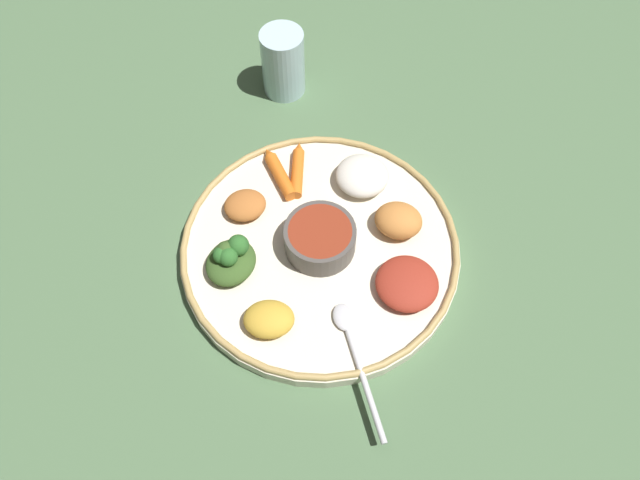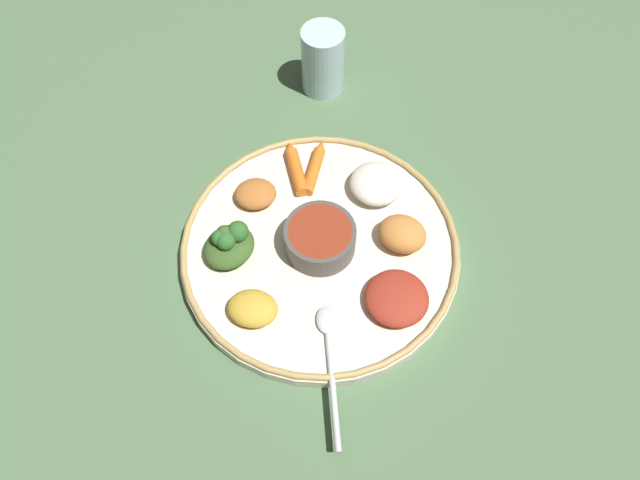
% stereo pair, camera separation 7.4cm
% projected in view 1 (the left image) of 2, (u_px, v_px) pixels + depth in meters
% --- Properties ---
extents(ground_plane, '(2.40, 2.40, 0.00)m').
position_uv_depth(ground_plane, '(320.00, 254.00, 0.77)').
color(ground_plane, '#4C6B47').
extents(platter, '(0.34, 0.34, 0.02)m').
position_uv_depth(platter, '(320.00, 250.00, 0.76)').
color(platter, beige).
rests_on(platter, ground_plane).
extents(platter_rim, '(0.34, 0.34, 0.01)m').
position_uv_depth(platter_rim, '(320.00, 245.00, 0.75)').
color(platter_rim, tan).
rests_on(platter_rim, platter).
extents(center_bowl, '(0.09, 0.09, 0.04)m').
position_uv_depth(center_bowl, '(320.00, 238.00, 0.73)').
color(center_bowl, '#4C4742').
rests_on(center_bowl, platter).
extents(spoon, '(0.14, 0.11, 0.01)m').
position_uv_depth(spoon, '(353.00, 347.00, 0.68)').
color(spoon, silver).
rests_on(spoon, platter).
extents(greens_pile, '(0.07, 0.07, 0.05)m').
position_uv_depth(greens_pile, '(231.00, 259.00, 0.72)').
color(greens_pile, '#385623').
rests_on(greens_pile, platter).
extents(carrot_near_spoon, '(0.09, 0.04, 0.02)m').
position_uv_depth(carrot_near_spoon, '(298.00, 169.00, 0.80)').
color(carrot_near_spoon, orange).
rests_on(carrot_near_spoon, platter).
extents(carrot_outer, '(0.07, 0.07, 0.02)m').
position_uv_depth(carrot_outer, '(279.00, 173.00, 0.80)').
color(carrot_outer, orange).
rests_on(carrot_outer, platter).
extents(mound_lentil_yellow, '(0.06, 0.07, 0.03)m').
position_uv_depth(mound_lentil_yellow, '(269.00, 319.00, 0.69)').
color(mound_lentil_yellow, gold).
rests_on(mound_lentil_yellow, platter).
extents(mound_squash, '(0.06, 0.06, 0.03)m').
position_uv_depth(mound_squash, '(398.00, 220.00, 0.75)').
color(mound_squash, '#C67A38').
rests_on(mound_squash, platter).
extents(mound_chickpea, '(0.07, 0.07, 0.02)m').
position_uv_depth(mound_chickpea, '(245.00, 205.00, 0.77)').
color(mound_chickpea, '#B2662D').
rests_on(mound_chickpea, platter).
extents(mound_rice_white, '(0.07, 0.07, 0.03)m').
position_uv_depth(mound_rice_white, '(362.00, 176.00, 0.79)').
color(mound_rice_white, silver).
rests_on(mound_rice_white, platter).
extents(mound_beet, '(0.10, 0.10, 0.02)m').
position_uv_depth(mound_beet, '(407.00, 283.00, 0.71)').
color(mound_beet, maroon).
rests_on(mound_beet, platter).
extents(drinking_glass, '(0.06, 0.06, 0.10)m').
position_uv_depth(drinking_glass, '(283.00, 66.00, 0.87)').
color(drinking_glass, silver).
rests_on(drinking_glass, ground_plane).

